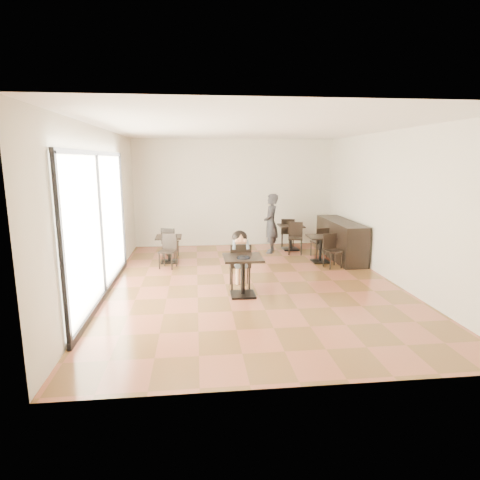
{
  "coord_description": "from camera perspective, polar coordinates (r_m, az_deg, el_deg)",
  "views": [
    {
      "loc": [
        -1.17,
        -8.11,
        2.58
      ],
      "look_at": [
        -0.3,
        -0.27,
        1.0
      ],
      "focal_mm": 30.0,
      "sensor_mm": 36.0,
      "label": 1
    }
  ],
  "objects": [
    {
      "name": "wall_back",
      "position": [
        12.21,
        -0.8,
        6.71
      ],
      "size": [
        6.0,
        0.01,
        3.2
      ],
      "primitive_type": "cube",
      "color": "silver",
      "rests_on": "floor"
    },
    {
      "name": "cafe_table_left",
      "position": [
        10.39,
        -10.05,
        -1.31
      ],
      "size": [
        0.8,
        0.8,
        0.68
      ],
      "primitive_type": null,
      "rotation": [
        0.0,
        0.0,
        -0.3
      ],
      "color": "black",
      "rests_on": "floor"
    },
    {
      "name": "chair_back_a",
      "position": [
        12.12,
        6.82,
        1.05
      ],
      "size": [
        0.48,
        0.48,
        0.87
      ],
      "primitive_type": null,
      "rotation": [
        0.0,
        0.0,
        2.9
      ],
      "color": "black",
      "rests_on": "floor"
    },
    {
      "name": "cafe_table_back",
      "position": [
        11.77,
        7.22,
        0.37
      ],
      "size": [
        0.83,
        0.83,
        0.73
      ],
      "primitive_type": null,
      "rotation": [
        0.0,
        0.0,
        -0.24
      ],
      "color": "black",
      "rests_on": "floor"
    },
    {
      "name": "pizza_slice",
      "position": [
        7.91,
        0.11,
        -0.08
      ],
      "size": [
        0.27,
        0.21,
        0.06
      ],
      "primitive_type": null,
      "color": "tan",
      "rests_on": "child"
    },
    {
      "name": "cafe_table_mid",
      "position": [
        10.47,
        11.36,
        -1.28
      ],
      "size": [
        0.77,
        0.77,
        0.68
      ],
      "primitive_type": null,
      "rotation": [
        0.0,
        0.0,
        0.23
      ],
      "color": "black",
      "rests_on": "floor"
    },
    {
      "name": "wall_left",
      "position": [
        8.38,
        -18.93,
        3.98
      ],
      "size": [
        0.01,
        8.0,
        3.2
      ],
      "primitive_type": "cube",
      "color": "silver",
      "rests_on": "floor"
    },
    {
      "name": "wall_right",
      "position": [
        9.18,
        20.83,
        4.45
      ],
      "size": [
        0.01,
        8.0,
        3.2
      ],
      "primitive_type": "cube",
      "color": "silver",
      "rests_on": "floor"
    },
    {
      "name": "chair_mid_b",
      "position": [
        9.99,
        13.07,
        -1.55
      ],
      "size": [
        0.44,
        0.44,
        0.81
      ],
      "primitive_type": null,
      "rotation": [
        0.0,
        0.0,
        0.23
      ],
      "color": "black",
      "rests_on": "floor"
    },
    {
      "name": "chair_left_b",
      "position": [
        9.84,
        -10.26,
        -1.62
      ],
      "size": [
        0.46,
        0.46,
        0.82
      ],
      "primitive_type": null,
      "rotation": [
        0.0,
        0.0,
        -0.3
      ],
      "color": "black",
      "rests_on": "floor"
    },
    {
      "name": "child_table",
      "position": [
        7.72,
        0.41,
        -5.19
      ],
      "size": [
        0.73,
        0.73,
        0.78
      ],
      "primitive_type": null,
      "color": "black",
      "rests_on": "floor"
    },
    {
      "name": "floor",
      "position": [
        8.6,
        1.81,
        -6.16
      ],
      "size": [
        6.0,
        8.0,
        0.01
      ],
      "primitive_type": "cube",
      "color": "brown",
      "rests_on": "ground"
    },
    {
      "name": "child_chair",
      "position": [
        8.22,
        -0.04,
        -3.58
      ],
      "size": [
        0.42,
        0.42,
        0.93
      ],
      "primitive_type": null,
      "rotation": [
        0.0,
        0.0,
        3.14
      ],
      "color": "black",
      "rests_on": "floor"
    },
    {
      "name": "child",
      "position": [
        8.19,
        -0.04,
        -2.77
      ],
      "size": [
        0.42,
        0.59,
        1.17
      ],
      "primitive_type": null,
      "color": "gray",
      "rests_on": "child_chair"
    },
    {
      "name": "plate",
      "position": [
        7.52,
        0.5,
        -2.51
      ],
      "size": [
        0.26,
        0.26,
        0.02
      ],
      "primitive_type": "cylinder",
      "color": "black",
      "rests_on": "child_table"
    },
    {
      "name": "ceiling",
      "position": [
        8.22,
        1.96,
        15.63
      ],
      "size": [
        6.0,
        8.0,
        0.01
      ],
      "primitive_type": "cube",
      "color": "white",
      "rests_on": "floor"
    },
    {
      "name": "wall_front",
      "position": [
        4.39,
        9.31,
        -1.75
      ],
      "size": [
        6.0,
        0.01,
        3.2
      ],
      "primitive_type": "cube",
      "color": "silver",
      "rests_on": "floor"
    },
    {
      "name": "chair_back_b",
      "position": [
        11.23,
        7.88,
        0.21
      ],
      "size": [
        0.48,
        0.48,
        0.87
      ],
      "primitive_type": null,
      "rotation": [
        0.0,
        0.0,
        -0.24
      ],
      "color": "black",
      "rests_on": "floor"
    },
    {
      "name": "adult_patron",
      "position": [
        11.27,
        4.42,
        2.36
      ],
      "size": [
        0.53,
        0.68,
        1.66
      ],
      "primitive_type": "imported",
      "rotation": [
        0.0,
        0.0,
        -1.81
      ],
      "color": "#36353A",
      "rests_on": "floor"
    },
    {
      "name": "chair_left_a",
      "position": [
        10.92,
        -9.88,
        -0.33
      ],
      "size": [
        0.46,
        0.46,
        0.82
      ],
      "primitive_type": null,
      "rotation": [
        0.0,
        0.0,
        2.84
      ],
      "color": "black",
      "rests_on": "floor"
    },
    {
      "name": "chair_mid_a",
      "position": [
        11.01,
        11.2,
        -0.29
      ],
      "size": [
        0.44,
        0.44,
        0.81
      ],
      "primitive_type": null,
      "rotation": [
        0.0,
        0.0,
        3.37
      ],
      "color": "black",
      "rests_on": "floor"
    },
    {
      "name": "service_counter",
      "position": [
        11.01,
        14.11,
        0.08
      ],
      "size": [
        0.6,
        2.4,
        1.0
      ],
      "primitive_type": "cube",
      "color": "black",
      "rests_on": "floor"
    },
    {
      "name": "storefront_window",
      "position": [
        7.91,
        -19.4,
        2.09
      ],
      "size": [
        0.04,
        4.5,
        2.6
      ],
      "primitive_type": "cube",
      "color": "white",
      "rests_on": "floor"
    }
  ]
}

